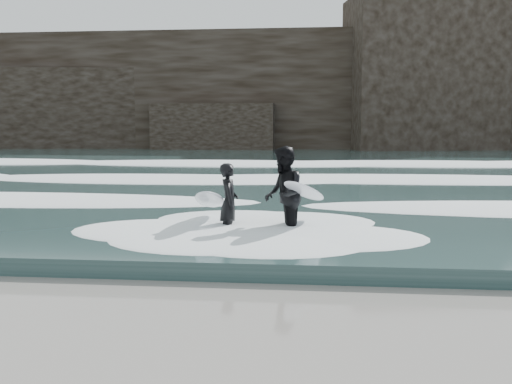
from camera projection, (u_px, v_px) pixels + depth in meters
The scene contains 8 objects.
ground at pixel (287, 374), 5.35m from camera, with size 120.00×120.00×0.00m, color #775A58.
sea at pixel (310, 161), 33.98m from camera, with size 90.00×52.00×0.30m, color #284240.
headland at pixel (312, 94), 50.21m from camera, with size 70.00×9.00×10.00m, color black.
foam_near at pixel (304, 202), 14.19m from camera, with size 60.00×3.20×0.20m, color white.
foam_mid at pixel (307, 176), 21.11m from camera, with size 60.00×4.00×0.24m, color white.
foam_far at pixel (309, 160), 30.00m from camera, with size 60.00×4.80×0.30m, color white.
surfer_left at pixel (223, 201), 11.46m from camera, with size 1.03×2.14×1.57m.
surfer_right at pixel (285, 195), 11.19m from camera, with size 1.39×2.08×1.91m.
Camera 1 is at (0.22, -5.11, 2.33)m, focal length 40.00 mm.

